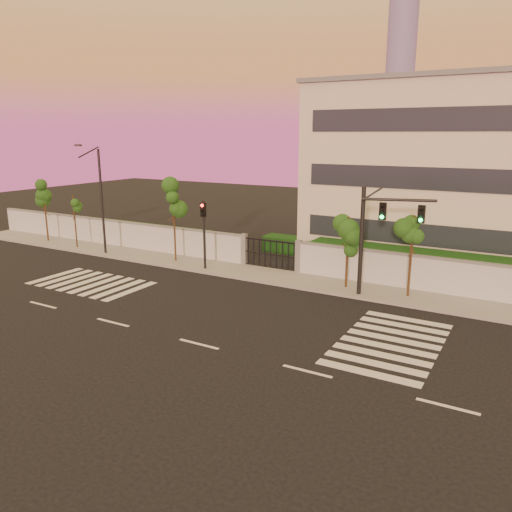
# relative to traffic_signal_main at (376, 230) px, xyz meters

# --- Properties ---
(ground) EXTENTS (120.00, 120.00, 0.00)m
(ground) POSITION_rel_traffic_signal_main_xyz_m (-4.55, -9.54, -3.79)
(ground) COLOR black
(ground) RESTS_ON ground
(sidewalk) EXTENTS (60.00, 3.00, 0.15)m
(sidewalk) POSITION_rel_traffic_signal_main_xyz_m (-4.55, 0.96, -3.72)
(sidewalk) COLOR gray
(sidewalk) RESTS_ON ground
(perimeter_wall) EXTENTS (60.00, 0.36, 2.20)m
(perimeter_wall) POSITION_rel_traffic_signal_main_xyz_m (-4.44, 2.46, -2.72)
(perimeter_wall) COLOR silver
(perimeter_wall) RESTS_ON ground
(hedge_row) EXTENTS (41.00, 4.25, 1.80)m
(hedge_row) POSITION_rel_traffic_signal_main_xyz_m (-3.38, 5.20, -2.97)
(hedge_row) COLOR black
(hedge_row) RESTS_ON ground
(institutional_building) EXTENTS (24.40, 12.40, 12.25)m
(institutional_building) POSITION_rel_traffic_signal_main_xyz_m (4.45, 12.45, 2.36)
(institutional_building) COLOR beige
(institutional_building) RESTS_ON ground
(distant_skyscraper) EXTENTS (16.00, 16.00, 118.00)m
(distant_skyscraper) POSITION_rel_traffic_signal_main_xyz_m (-69.55, 270.46, 58.19)
(distant_skyscraper) COLOR slate
(distant_skyscraper) RESTS_ON ground
(road_markings) EXTENTS (57.00, 7.62, 0.02)m
(road_markings) POSITION_rel_traffic_signal_main_xyz_m (-6.13, -5.78, -3.78)
(road_markings) COLOR silver
(road_markings) RESTS_ON ground
(street_tree_a) EXTENTS (1.58, 1.26, 5.09)m
(street_tree_a) POSITION_rel_traffic_signal_main_xyz_m (-27.36, 0.90, -0.05)
(street_tree_a) COLOR #382314
(street_tree_a) RESTS_ON ground
(street_tree_b) EXTENTS (1.34, 1.07, 4.18)m
(street_tree_b) POSITION_rel_traffic_signal_main_xyz_m (-23.43, 0.44, -0.72)
(street_tree_b) COLOR #382314
(street_tree_b) RESTS_ON ground
(street_tree_c) EXTENTS (1.55, 1.24, 5.78)m
(street_tree_c) POSITION_rel_traffic_signal_main_xyz_m (-14.08, 0.86, 0.46)
(street_tree_c) COLOR #382314
(street_tree_c) RESTS_ON ground
(street_tree_d) EXTENTS (1.62, 1.29, 4.19)m
(street_tree_d) POSITION_rel_traffic_signal_main_xyz_m (-1.78, 0.88, -0.70)
(street_tree_d) COLOR #382314
(street_tree_d) RESTS_ON ground
(street_tree_e) EXTENTS (1.62, 1.29, 4.53)m
(street_tree_e) POSITION_rel_traffic_signal_main_xyz_m (1.69, 1.01, -0.45)
(street_tree_e) COLOR #382314
(street_tree_e) RESTS_ON ground
(traffic_signal_main) EXTENTS (3.74, 1.22, 6.00)m
(traffic_signal_main) POSITION_rel_traffic_signal_main_xyz_m (0.00, 0.00, 0.00)
(traffic_signal_main) COLOR black
(traffic_signal_main) RESTS_ON ground
(traffic_signal_secondary) EXTENTS (0.36, 0.34, 4.62)m
(traffic_signal_secondary) POSITION_rel_traffic_signal_main_xyz_m (-11.16, 0.16, -0.86)
(traffic_signal_secondary) COLOR black
(traffic_signal_secondary) RESTS_ON ground
(streetlight_west) EXTENTS (0.48, 1.92, 7.99)m
(streetlight_west) POSITION_rel_traffic_signal_main_xyz_m (-20.04, -0.07, 0.53)
(streetlight_west) COLOR black
(streetlight_west) RESTS_ON ground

